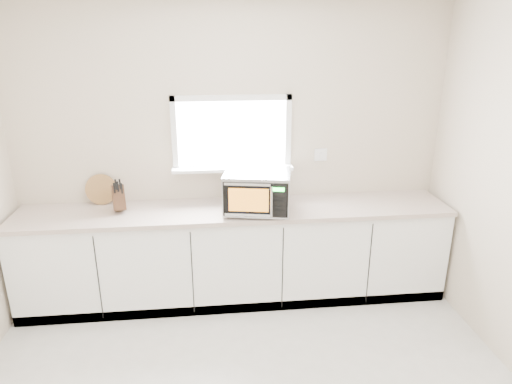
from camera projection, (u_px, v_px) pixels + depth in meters
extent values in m
cube|color=beige|center=(232.00, 154.00, 4.29)|extent=(4.00, 0.02, 2.70)
cube|color=white|center=(232.00, 133.00, 4.21)|extent=(1.00, 0.02, 0.60)
cube|color=white|center=(233.00, 168.00, 4.25)|extent=(1.12, 0.16, 0.03)
cube|color=white|center=(231.00, 98.00, 4.08)|extent=(1.10, 0.04, 0.05)
cube|color=white|center=(233.00, 167.00, 4.30)|extent=(1.10, 0.04, 0.05)
cube|color=white|center=(174.00, 135.00, 4.14)|extent=(0.05, 0.04, 0.70)
cube|color=white|center=(288.00, 132.00, 4.25)|extent=(0.05, 0.04, 0.70)
cube|color=white|center=(321.00, 155.00, 4.37)|extent=(0.12, 0.01, 0.12)
cube|color=white|center=(236.00, 255.00, 4.31)|extent=(3.92, 0.60, 0.88)
cube|color=beige|center=(235.00, 210.00, 4.15)|extent=(3.92, 0.64, 0.04)
cylinder|color=black|center=(228.00, 217.00, 3.93)|extent=(0.03, 0.03, 0.02)
cylinder|color=black|center=(234.00, 203.00, 4.25)|extent=(0.03, 0.03, 0.02)
cylinder|color=black|center=(284.00, 218.00, 3.89)|extent=(0.03, 0.03, 0.02)
cylinder|color=black|center=(285.00, 204.00, 4.21)|extent=(0.03, 0.03, 0.02)
cube|color=#ABAEB3|center=(258.00, 191.00, 4.01)|extent=(0.64, 0.53, 0.34)
cube|color=black|center=(255.00, 200.00, 3.80)|extent=(0.54, 0.12, 0.30)
cube|color=orange|center=(249.00, 200.00, 3.80)|extent=(0.33, 0.07, 0.20)
cylinder|color=silver|center=(271.00, 202.00, 3.77)|extent=(0.02, 0.02, 0.27)
cube|color=black|center=(278.00, 201.00, 3.78)|extent=(0.13, 0.03, 0.29)
cube|color=#19FF33|center=(279.00, 190.00, 3.75)|extent=(0.09, 0.02, 0.03)
cube|color=silver|center=(258.00, 172.00, 3.95)|extent=(0.64, 0.53, 0.01)
cube|color=#4B2B1A|center=(119.00, 197.00, 4.04)|extent=(0.16, 0.23, 0.26)
cube|color=black|center=(114.00, 188.00, 3.95)|extent=(0.03, 0.05, 0.09)
cube|color=black|center=(118.00, 187.00, 3.96)|extent=(0.03, 0.05, 0.09)
cube|color=black|center=(122.00, 188.00, 3.97)|extent=(0.03, 0.05, 0.09)
cube|color=black|center=(116.00, 185.00, 3.94)|extent=(0.03, 0.05, 0.09)
cube|color=black|center=(120.00, 184.00, 3.96)|extent=(0.03, 0.05, 0.09)
cylinder|color=#A97841|center=(101.00, 189.00, 4.20)|extent=(0.28, 0.07, 0.28)
cylinder|color=#ABAEB3|center=(267.00, 197.00, 4.17)|extent=(0.15, 0.15, 0.17)
cylinder|color=black|center=(267.00, 186.00, 4.13)|extent=(0.14, 0.14, 0.04)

